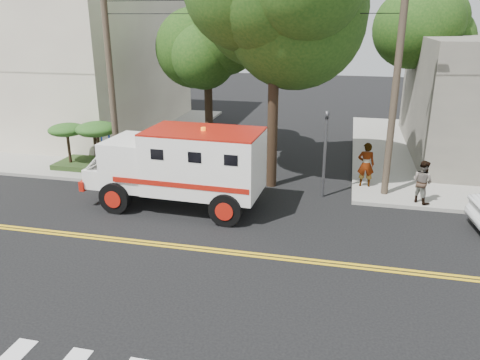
# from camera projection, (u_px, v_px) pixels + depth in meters

# --- Properties ---
(ground) EXTENTS (100.00, 100.00, 0.00)m
(ground) POSITION_uv_depth(u_px,v_px,m) (192.00, 248.00, 15.11)
(ground) COLOR black
(ground) RESTS_ON ground
(sidewalk_nw) EXTENTS (17.00, 17.00, 0.15)m
(sidewalk_nw) POSITION_uv_depth(u_px,v_px,m) (61.00, 131.00, 30.40)
(sidewalk_nw) COLOR gray
(sidewalk_nw) RESTS_ON ground
(building_left) EXTENTS (16.00, 14.00, 10.00)m
(building_left) POSITION_uv_depth(u_px,v_px,m) (38.00, 48.00, 30.54)
(building_left) COLOR #BEB09C
(building_left) RESTS_ON sidewalk_nw
(utility_pole_left) EXTENTS (0.28, 0.28, 9.00)m
(utility_pole_left) POSITION_uv_depth(u_px,v_px,m) (111.00, 80.00, 20.35)
(utility_pole_left) COLOR #382D23
(utility_pole_left) RESTS_ON ground
(utility_pole_right) EXTENTS (0.28, 0.28, 9.00)m
(utility_pole_right) POSITION_uv_depth(u_px,v_px,m) (396.00, 88.00, 17.98)
(utility_pole_right) COLOR #382D23
(utility_pole_right) RESTS_ON ground
(tree_main) EXTENTS (6.08, 5.70, 9.85)m
(tree_main) POSITION_uv_depth(u_px,v_px,m) (285.00, 13.00, 18.04)
(tree_main) COLOR black
(tree_main) RESTS_ON ground
(tree_left) EXTENTS (4.48, 4.20, 7.70)m
(tree_left) POSITION_uv_depth(u_px,v_px,m) (212.00, 44.00, 24.64)
(tree_left) COLOR black
(tree_left) RESTS_ON ground
(tree_right) EXTENTS (4.80, 4.50, 8.20)m
(tree_right) POSITION_uv_depth(u_px,v_px,m) (433.00, 36.00, 25.71)
(tree_right) COLOR black
(tree_right) RESTS_ON ground
(traffic_signal) EXTENTS (0.15, 0.18, 3.60)m
(traffic_signal) POSITION_uv_depth(u_px,v_px,m) (325.00, 145.00, 18.71)
(traffic_signal) COLOR #3F3F42
(traffic_signal) RESTS_ON ground
(accessibility_sign) EXTENTS (0.45, 0.10, 2.02)m
(accessibility_sign) POSITION_uv_depth(u_px,v_px,m) (107.00, 147.00, 21.67)
(accessibility_sign) COLOR #3F3F42
(accessibility_sign) RESTS_ON ground
(palm_planter) EXTENTS (3.52, 2.63, 2.36)m
(palm_planter) POSITION_uv_depth(u_px,v_px,m) (87.00, 138.00, 22.26)
(palm_planter) COLOR #1E3314
(palm_planter) RESTS_ON sidewalk_nw
(armored_truck) EXTENTS (6.97, 3.01, 3.13)m
(armored_truck) POSITION_uv_depth(u_px,v_px,m) (182.00, 164.00, 17.83)
(armored_truck) COLOR white
(armored_truck) RESTS_ON ground
(pedestrian_a) EXTENTS (0.72, 0.49, 1.93)m
(pedestrian_a) POSITION_uv_depth(u_px,v_px,m) (366.00, 165.00, 19.96)
(pedestrian_a) COLOR gray
(pedestrian_a) RESTS_ON sidewalk_ne
(pedestrian_b) EXTENTS (1.05, 1.05, 1.72)m
(pedestrian_b) POSITION_uv_depth(u_px,v_px,m) (422.00, 182.00, 18.20)
(pedestrian_b) COLOR gray
(pedestrian_b) RESTS_ON sidewalk_ne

